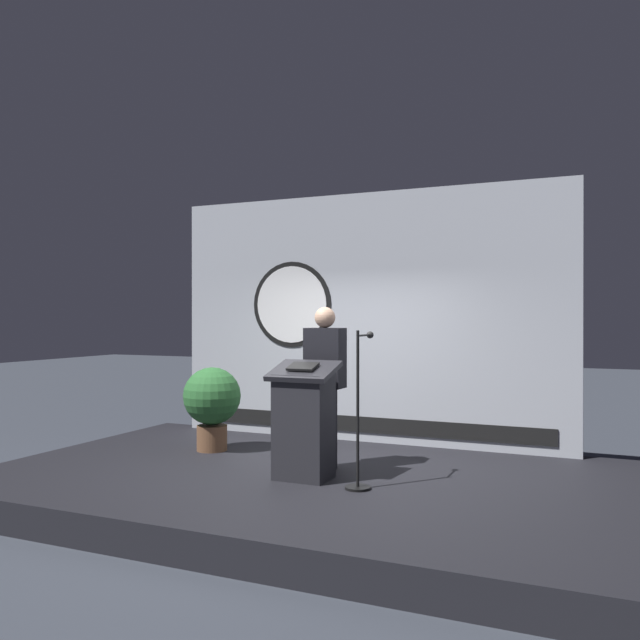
# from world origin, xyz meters

# --- Properties ---
(ground_plane) EXTENTS (40.00, 40.00, 0.00)m
(ground_plane) POSITION_xyz_m (0.00, 0.00, 0.00)
(ground_plane) COLOR #383D47
(stage_platform) EXTENTS (6.40, 4.00, 0.30)m
(stage_platform) POSITION_xyz_m (0.00, 0.00, 0.15)
(stage_platform) COLOR black
(stage_platform) RESTS_ON ground
(banner_display) EXTENTS (5.22, 0.12, 3.18)m
(banner_display) POSITION_xyz_m (-0.02, 1.85, 1.88)
(banner_display) COLOR #B2B7C1
(banner_display) RESTS_ON stage_platform
(podium) EXTENTS (0.64, 0.49, 1.16)m
(podium) POSITION_xyz_m (0.12, -0.24, 0.86)
(podium) COLOR #26262B
(podium) RESTS_ON stage_platform
(speaker_person) EXTENTS (0.40, 0.26, 1.70)m
(speaker_person) POSITION_xyz_m (0.14, 0.24, 1.17)
(speaker_person) COLOR black
(speaker_person) RESTS_ON stage_platform
(microphone_stand) EXTENTS (0.24, 0.50, 1.47)m
(microphone_stand) POSITION_xyz_m (0.74, -0.34, 0.81)
(microphone_stand) COLOR black
(microphone_stand) RESTS_ON stage_platform
(potted_plant) EXTENTS (0.69, 0.69, 0.99)m
(potted_plant) POSITION_xyz_m (-1.46, 0.56, 0.90)
(potted_plant) COLOR brown
(potted_plant) RESTS_ON stage_platform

